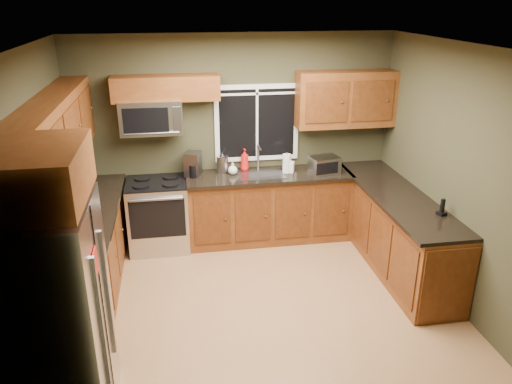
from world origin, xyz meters
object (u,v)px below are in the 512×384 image
object	(u,v)px
toaster_oven	(324,165)
soap_bottle_b	(290,165)
soap_bottle_c	(233,168)
range	(159,214)
soap_bottle_a	(245,159)
microwave	(151,117)
kettle	(223,163)
refrigerator	(54,319)
cordless_phone	(442,210)
paper_towel_roll	(287,163)
coffee_maker	(193,165)

from	to	relation	value
toaster_oven	soap_bottle_b	xyz separation A→B (m)	(-0.43, 0.11, -0.01)
soap_bottle_c	soap_bottle_b	bearing A→B (deg)	-3.84
range	soap_bottle_a	xyz separation A→B (m)	(1.17, 0.23, 0.62)
soap_bottle_b	toaster_oven	bearing A→B (deg)	-14.31
range	soap_bottle_c	distance (m)	1.14
range	microwave	world-z (taller)	microwave
kettle	soap_bottle_a	size ratio (longest dim) A/B	0.95
refrigerator	kettle	distance (m)	3.33
refrigerator	cordless_phone	size ratio (longest dim) A/B	9.77
soap_bottle_b	cordless_phone	bearing A→B (deg)	-51.48
toaster_oven	paper_towel_roll	world-z (taller)	paper_towel_roll
kettle	soap_bottle_a	world-z (taller)	soap_bottle_a
refrigerator	range	xyz separation A→B (m)	(0.69, 2.77, -0.43)
range	soap_bottle_c	size ratio (longest dim) A/B	6.05
refrigerator	toaster_oven	distance (m)	3.94
kettle	paper_towel_roll	size ratio (longest dim) A/B	1.00
microwave	soap_bottle_a	xyz separation A→B (m)	(1.17, 0.09, -0.64)
refrigerator	microwave	distance (m)	3.10
range	soap_bottle_b	xyz separation A→B (m)	(1.75, 0.03, 0.58)
cordless_phone	toaster_oven	bearing A→B (deg)	119.58
microwave	soap_bottle_b	xyz separation A→B (m)	(1.75, -0.11, -0.69)
kettle	cordless_phone	size ratio (longest dim) A/B	1.49
refrigerator	kettle	bearing A→B (deg)	62.09
toaster_oven	soap_bottle_b	size ratio (longest dim) A/B	1.95
paper_towel_roll	cordless_phone	size ratio (longest dim) A/B	1.50
range	coffee_maker	xyz separation A→B (m)	(0.48, 0.12, 0.62)
soap_bottle_b	soap_bottle_c	bearing A→B (deg)	176.16
refrigerator	cordless_phone	world-z (taller)	refrigerator
microwave	coffee_maker	bearing A→B (deg)	-2.49
toaster_oven	kettle	world-z (taller)	kettle
microwave	refrigerator	bearing A→B (deg)	-103.34
soap_bottle_c	cordless_phone	xyz separation A→B (m)	(2.04, -1.66, -0.02)
microwave	cordless_phone	bearing A→B (deg)	-29.49
range	soap_bottle_c	xyz separation A→B (m)	(0.99, 0.08, 0.55)
range	paper_towel_roll	world-z (taller)	paper_towel_roll
soap_bottle_a	coffee_maker	bearing A→B (deg)	-170.78
paper_towel_roll	cordless_phone	bearing A→B (deg)	-50.44
kettle	microwave	bearing A→B (deg)	-177.67
range	soap_bottle_b	world-z (taller)	soap_bottle_b
soap_bottle_a	soap_bottle_b	xyz separation A→B (m)	(0.58, -0.20, -0.04)
refrigerator	paper_towel_roll	size ratio (longest dim) A/B	6.52
kettle	cordless_phone	bearing A→B (deg)	-38.98
toaster_oven	soap_bottle_c	world-z (taller)	toaster_oven
soap_bottle_c	toaster_oven	bearing A→B (deg)	-7.69
refrigerator	cordless_phone	xyz separation A→B (m)	(3.72, 1.19, 0.10)
range	cordless_phone	world-z (taller)	cordless_phone
microwave	soap_bottle_c	world-z (taller)	microwave
cordless_phone	paper_towel_roll	bearing A→B (deg)	129.56
refrigerator	microwave	size ratio (longest dim) A/B	2.37
refrigerator	paper_towel_roll	bearing A→B (deg)	49.55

